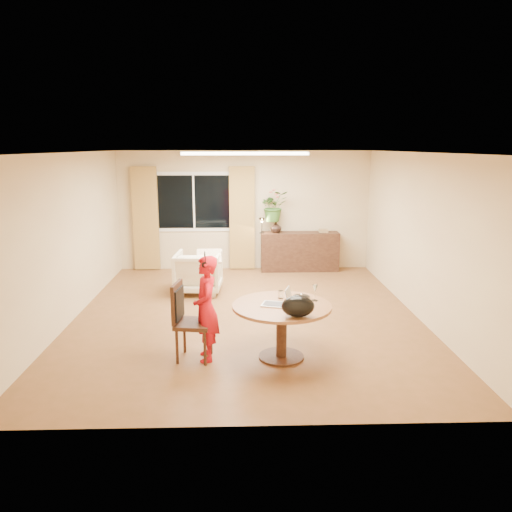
{
  "coord_description": "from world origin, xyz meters",
  "views": [
    {
      "loc": [
        -0.09,
        -7.68,
        2.7
      ],
      "look_at": [
        0.15,
        -0.2,
        1.04
      ],
      "focal_mm": 35.0,
      "sensor_mm": 36.0,
      "label": 1
    }
  ],
  "objects_px": {
    "dining_table": "(282,316)",
    "dining_chair": "(194,322)",
    "sideboard": "(300,251)",
    "child": "(206,308)",
    "armchair": "(198,272)"
  },
  "relations": [
    {
      "from": "dining_chair",
      "to": "armchair",
      "type": "relative_size",
      "value": 1.19
    },
    {
      "from": "armchair",
      "to": "child",
      "type": "bearing_deg",
      "value": 100.53
    },
    {
      "from": "armchair",
      "to": "sideboard",
      "type": "xyz_separation_m",
      "value": [
        2.09,
        1.62,
        0.04
      ]
    },
    {
      "from": "child",
      "to": "sideboard",
      "type": "bearing_deg",
      "value": 151.64
    },
    {
      "from": "dining_table",
      "to": "dining_chair",
      "type": "height_order",
      "value": "dining_chair"
    },
    {
      "from": "sideboard",
      "to": "dining_chair",
      "type": "bearing_deg",
      "value": -112.33
    },
    {
      "from": "dining_chair",
      "to": "armchair",
      "type": "height_order",
      "value": "dining_chair"
    },
    {
      "from": "dining_table",
      "to": "dining_chair",
      "type": "relative_size",
      "value": 1.25
    },
    {
      "from": "child",
      "to": "sideboard",
      "type": "height_order",
      "value": "child"
    },
    {
      "from": "dining_table",
      "to": "sideboard",
      "type": "height_order",
      "value": "sideboard"
    },
    {
      "from": "dining_chair",
      "to": "sideboard",
      "type": "relative_size",
      "value": 0.6
    },
    {
      "from": "dining_table",
      "to": "sideboard",
      "type": "distance_m",
      "value": 4.72
    },
    {
      "from": "dining_chair",
      "to": "dining_table",
      "type": "bearing_deg",
      "value": 8.39
    },
    {
      "from": "child",
      "to": "armchair",
      "type": "bearing_deg",
      "value": 178.8
    },
    {
      "from": "dining_table",
      "to": "sideboard",
      "type": "xyz_separation_m",
      "value": [
        0.78,
        4.65,
        -0.14
      ]
    }
  ]
}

